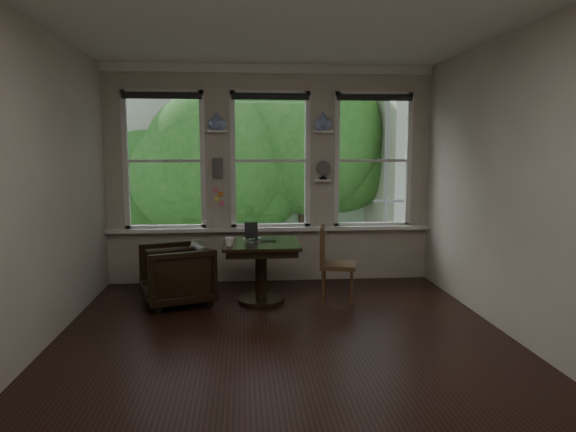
{
  "coord_description": "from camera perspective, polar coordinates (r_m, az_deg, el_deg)",
  "views": [
    {
      "loc": [
        -0.39,
        -4.94,
        1.84
      ],
      "look_at": [
        0.13,
        0.9,
        1.09
      ],
      "focal_mm": 32.0,
      "sensor_mm": 36.0,
      "label": 1
    }
  ],
  "objects": [
    {
      "name": "ground",
      "position": [
        5.28,
        -0.53,
        -13.09
      ],
      "size": [
        4.5,
        4.5,
        0.0
      ],
      "primitive_type": "plane",
      "color": "black",
      "rests_on": "ground"
    },
    {
      "name": "ceiling",
      "position": [
        5.09,
        -0.58,
        20.47
      ],
      "size": [
        4.5,
        4.5,
        0.0
      ],
      "primitive_type": "plane",
      "rotation": [
        3.14,
        0.0,
        0.0
      ],
      "color": "silver",
      "rests_on": "ground"
    },
    {
      "name": "wall_back",
      "position": [
        7.21,
        -1.97,
        4.58
      ],
      "size": [
        4.5,
        0.0,
        4.5
      ],
      "primitive_type": "plane",
      "rotation": [
        1.57,
        0.0,
        0.0
      ],
      "color": "beige",
      "rests_on": "ground"
    },
    {
      "name": "wall_front",
      "position": [
        2.74,
        3.17,
        0.18
      ],
      "size": [
        4.5,
        0.0,
        4.5
      ],
      "primitive_type": "plane",
      "rotation": [
        -1.57,
        0.0,
        0.0
      ],
      "color": "beige",
      "rests_on": "ground"
    },
    {
      "name": "wall_left",
      "position": [
        5.29,
        -25.69,
        2.89
      ],
      "size": [
        0.0,
        4.5,
        4.5
      ],
      "primitive_type": "plane",
      "rotation": [
        1.57,
        0.0,
        1.57
      ],
      "color": "beige",
      "rests_on": "ground"
    },
    {
      "name": "wall_right",
      "position": [
        5.61,
        23.05,
        3.24
      ],
      "size": [
        0.0,
        4.5,
        4.5
      ],
      "primitive_type": "plane",
      "rotation": [
        1.57,
        0.0,
        -1.57
      ],
      "color": "beige",
      "rests_on": "ground"
    },
    {
      "name": "window_left",
      "position": [
        7.27,
        -13.53,
        5.98
      ],
      "size": [
        1.1,
        0.12,
        1.9
      ],
      "primitive_type": null,
      "color": "white",
      "rests_on": "ground"
    },
    {
      "name": "window_center",
      "position": [
        7.2,
        -1.98,
        6.17
      ],
      "size": [
        1.1,
        0.12,
        1.9
      ],
      "primitive_type": null,
      "color": "white",
      "rests_on": "ground"
    },
    {
      "name": "window_right",
      "position": [
        7.42,
        9.34,
        6.11
      ],
      "size": [
        1.1,
        0.12,
        1.9
      ],
      "primitive_type": null,
      "color": "white",
      "rests_on": "ground"
    },
    {
      "name": "shelf_left",
      "position": [
        7.1,
        -7.88,
        9.32
      ],
      "size": [
        0.26,
        0.16,
        0.03
      ],
      "primitive_type": "cube",
      "color": "white",
      "rests_on": "ground"
    },
    {
      "name": "shelf_right",
      "position": [
        7.18,
        3.92,
        9.34
      ],
      "size": [
        0.26,
        0.16,
        0.03
      ],
      "primitive_type": "cube",
      "color": "white",
      "rests_on": "ground"
    },
    {
      "name": "intercom",
      "position": [
        7.13,
        -7.79,
        5.29
      ],
      "size": [
        0.14,
        0.06,
        0.28
      ],
      "primitive_type": "cube",
      "color": "#59544F",
      "rests_on": "ground"
    },
    {
      "name": "sticky_notes",
      "position": [
        7.16,
        -7.74,
        2.49
      ],
      "size": [
        0.16,
        0.01,
        0.24
      ],
      "primitive_type": null,
      "color": "pink",
      "rests_on": "ground"
    },
    {
      "name": "desk_fan",
      "position": [
        7.16,
        3.9,
        4.79
      ],
      "size": [
        0.2,
        0.2,
        0.24
      ],
      "primitive_type": null,
      "color": "#59544F",
      "rests_on": "ground"
    },
    {
      "name": "vase_left",
      "position": [
        7.11,
        -7.9,
        10.44
      ],
      "size": [
        0.24,
        0.24,
        0.25
      ],
      "primitive_type": "imported",
      "color": "white",
      "rests_on": "shelf_left"
    },
    {
      "name": "vase_right",
      "position": [
        7.19,
        3.93,
        10.45
      ],
      "size": [
        0.24,
        0.24,
        0.25
      ],
      "primitive_type": "imported",
      "color": "white",
      "rests_on": "shelf_right"
    },
    {
      "name": "table",
      "position": [
        6.24,
        -3.01,
        -6.3
      ],
      "size": [
        0.9,
        0.9,
        0.75
      ],
      "primitive_type": null,
      "color": "black",
      "rests_on": "ground"
    },
    {
      "name": "armchair_left",
      "position": [
        6.33,
        -12.29,
        -6.37
      ],
      "size": [
        1.01,
        0.99,
        0.73
      ],
      "primitive_type": "imported",
      "rotation": [
        0.0,
        0.0,
        -1.24
      ],
      "color": "black",
      "rests_on": "ground"
    },
    {
      "name": "cushion_red",
      "position": [
        6.31,
        -12.32,
        -5.61
      ],
      "size": [
        0.45,
        0.45,
        0.06
      ],
      "primitive_type": "cube",
      "color": "maroon",
      "rests_on": "armchair_left"
    },
    {
      "name": "side_chair_right",
      "position": [
        6.3,
        5.56,
        -5.39
      ],
      "size": [
        0.5,
        0.5,
        0.92
      ],
      "primitive_type": null,
      "rotation": [
        0.0,
        0.0,
        1.36
      ],
      "color": "#452E18",
      "rests_on": "ground"
    },
    {
      "name": "laptop",
      "position": [
        6.21,
        -2.65,
        -2.73
      ],
      "size": [
        0.3,
        0.2,
        0.02
      ],
      "primitive_type": "imported",
      "rotation": [
        0.0,
        0.0,
        -0.06
      ],
      "color": "black",
      "rests_on": "table"
    },
    {
      "name": "mug",
      "position": [
        5.92,
        -6.54,
        -2.86
      ],
      "size": [
        0.13,
        0.13,
        0.1
      ],
      "primitive_type": "imported",
      "rotation": [
        0.0,
        0.0,
        -0.21
      ],
      "color": "white",
      "rests_on": "table"
    },
    {
      "name": "drinking_glass",
      "position": [
        5.91,
        -4.17,
        -2.85
      ],
      "size": [
        0.14,
        0.14,
        0.1
      ],
      "primitive_type": "imported",
      "rotation": [
        0.0,
        0.0,
        -0.1
      ],
      "color": "white",
      "rests_on": "table"
    },
    {
      "name": "tablet",
      "position": [
        6.29,
        -4.1,
        -1.7
      ],
      "size": [
        0.17,
        0.09,
        0.22
      ],
      "primitive_type": "cube",
      "rotation": [
        -0.26,
        0.0,
        0.08
      ],
      "color": "black",
      "rests_on": "table"
    },
    {
      "name": "papers",
      "position": [
        6.33,
        -3.75,
        -2.63
      ],
      "size": [
        0.3,
        0.35,
        0.0
      ],
      "primitive_type": "cube",
      "rotation": [
        0.0,
        0.0,
        0.29
      ],
      "color": "silver",
      "rests_on": "table"
    }
  ]
}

